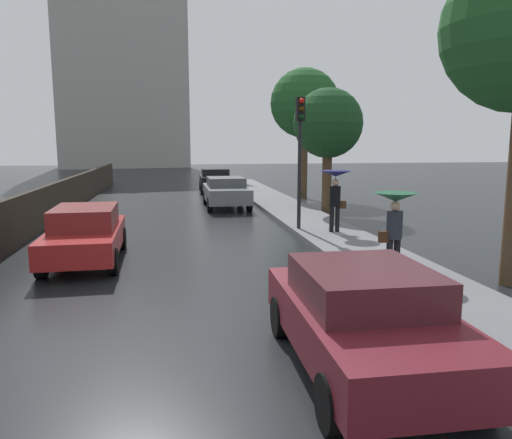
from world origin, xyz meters
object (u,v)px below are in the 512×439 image
Objects in this scene: street_tree_far at (305,104)px; car_grey_behind_camera at (226,192)px; car_black_mid_road at (215,180)px; street_tree_mid at (328,124)px; pedestrian_with_umbrella_near at (395,212)px; car_red_near_kerb at (85,234)px; car_maroon_far_ahead at (364,317)px; pedestrian_with_umbrella_far at (336,185)px; traffic_light at (300,138)px.

car_grey_behind_camera is at bearing -143.47° from street_tree_far.
street_tree_mid reaches higher than car_black_mid_road.
pedestrian_with_umbrella_near reaches higher than car_grey_behind_camera.
car_red_near_kerb is 2.38× the size of pedestrian_with_umbrella_near.
pedestrian_with_umbrella_near is (6.79, -2.81, 0.78)m from car_red_near_kerb.
street_tree_far is (4.52, 19.61, 4.23)m from car_maroon_far_ahead.
pedestrian_with_umbrella_far reaches higher than car_grey_behind_camera.
car_black_mid_road is at bearing 112.11° from street_tree_mid.
car_black_mid_road is at bearing 139.74° from street_tree_far.
street_tree_mid is (2.29, 4.21, 0.62)m from traffic_light.
pedestrian_with_umbrella_near is at bearing -99.76° from street_tree_mid.
street_tree_far is (9.07, 12.90, 4.23)m from car_red_near_kerb.
car_black_mid_road is at bearing 90.27° from pedestrian_with_umbrella_near.
street_tree_mid is 0.76× the size of street_tree_far.
car_grey_behind_camera is (-0.02, 16.25, 0.02)m from car_maroon_far_ahead.
traffic_light is (1.67, 9.66, 2.36)m from car_maroon_far_ahead.
car_red_near_kerb is 7.29m from traffic_light.
car_red_near_kerb is 0.62× the size of street_tree_far.
traffic_light is 0.62× the size of street_tree_far.
traffic_light is at bearing -156.15° from car_red_near_kerb.
car_black_mid_road is at bearing 88.98° from car_grey_behind_camera.
pedestrian_with_umbrella_far is at bearing -104.92° from street_tree_mid.
car_maroon_far_ahead is 4.56m from pedestrian_with_umbrella_near.
street_tree_far is (0.56, 5.74, 1.26)m from street_tree_mid.
car_black_mid_road is 2.11× the size of pedestrian_with_umbrella_far.
pedestrian_with_umbrella_near is 0.42× the size of traffic_light.
pedestrian_with_umbrella_near is 0.34× the size of street_tree_mid.
street_tree_far is at bearing 36.55° from car_grey_behind_camera.
car_red_near_kerb is 17.28m from car_black_mid_road.
car_black_mid_road is 2.33× the size of pedestrian_with_umbrella_near.
pedestrian_with_umbrella_far is at bearing -70.27° from car_grey_behind_camera.
car_maroon_far_ahead is 10.09m from traffic_light.
traffic_light is at bearing -81.97° from car_black_mid_road.
car_maroon_far_ahead is (-0.11, -23.34, -0.04)m from car_black_mid_road.
street_tree_far is (4.54, 3.36, 4.21)m from car_grey_behind_camera.
car_maroon_far_ahead is at bearing -105.92° from street_tree_mid.
pedestrian_with_umbrella_near is at bearing 155.94° from car_red_near_kerb.
car_red_near_kerb is 1.00× the size of car_grey_behind_camera.
car_grey_behind_camera is (-0.13, -7.09, -0.02)m from car_black_mid_road.
street_tree_mid is (8.51, 7.17, 2.98)m from car_red_near_kerb.
pedestrian_with_umbrella_far is (7.18, 2.17, 0.92)m from car_red_near_kerb.
car_red_near_kerb is 11.52m from street_tree_mid.
pedestrian_with_umbrella_far is at bearing -39.57° from traffic_light.
traffic_light is (1.56, -13.68, 2.32)m from car_black_mid_road.
car_grey_behind_camera reaches higher than car_red_near_kerb.
pedestrian_with_umbrella_far reaches higher than car_maroon_far_ahead.
car_maroon_far_ahead is 20.56m from street_tree_far.
car_black_mid_road is 0.60× the size of street_tree_far.
car_black_mid_road reaches higher than car_grey_behind_camera.
car_black_mid_road is 10.63m from street_tree_mid.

